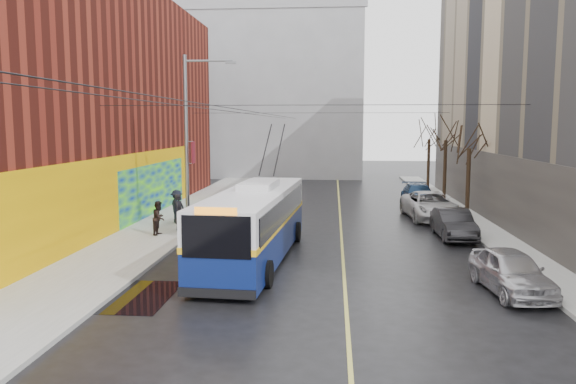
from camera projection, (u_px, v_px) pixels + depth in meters
name	position (u px, v px, depth m)	size (l,w,h in m)	color
ground	(299.00, 297.00, 18.25)	(140.00, 140.00, 0.00)	black
sidewalk_left	(167.00, 226.00, 30.76)	(4.00, 60.00, 0.15)	gray
sidewalk_right	(484.00, 230.00, 29.39)	(2.00, 60.00, 0.15)	gray
lane_line	(340.00, 223.00, 31.99)	(0.12, 50.00, 0.01)	#BFB74C
building_left	(40.00, 100.00, 32.55)	(12.11, 36.00, 14.00)	#5C1A12
building_far	(270.00, 93.00, 62.17)	(20.50, 12.10, 18.00)	gray
streetlight_pole	(189.00, 139.00, 28.06)	(2.65, 0.60, 9.00)	slate
catenary_wires	(271.00, 113.00, 32.32)	(18.00, 60.00, 0.22)	black
tree_near	(470.00, 135.00, 32.77)	(3.20, 3.20, 6.40)	black
tree_mid	(446.00, 129.00, 39.66)	(3.20, 3.20, 6.68)	black
tree_far	(429.00, 130.00, 46.60)	(3.20, 3.20, 6.57)	black
puddle	(137.00, 296.00, 18.34)	(2.27, 3.69, 0.01)	black
pigeons_flying	(273.00, 82.00, 27.16)	(5.43, 4.70, 1.19)	slate
trolleybus	(255.00, 223.00, 23.13)	(3.36, 11.99, 5.62)	#0B1A56
parked_car_a	(511.00, 271.00, 18.67)	(1.73, 4.30, 1.46)	#B5B4B9
parked_car_b	(454.00, 224.00, 27.64)	(1.53, 4.39, 1.45)	black
parked_car_c	(431.00, 206.00, 33.20)	(2.70, 5.85, 1.62)	#BBBBBD
parked_car_d	(418.00, 195.00, 39.07)	(2.04, 5.03, 1.46)	#162D4E
following_car	(281.00, 193.00, 38.96)	(1.96, 4.87, 1.66)	silver
pedestrian_a	(179.00, 212.00, 29.05)	(0.68, 0.45, 1.88)	black
pedestrian_b	(159.00, 218.00, 27.75)	(0.82, 0.64, 1.69)	black
pedestrian_c	(177.00, 206.00, 31.13)	(1.19, 0.69, 1.85)	black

